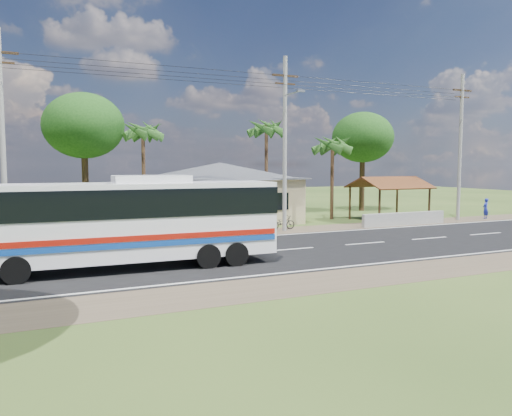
{
  "coord_description": "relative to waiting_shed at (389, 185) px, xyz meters",
  "views": [
    {
      "loc": [
        -11.8,
        -21.74,
        4.25
      ],
      "look_at": [
        -1.5,
        1.0,
        2.07
      ],
      "focal_mm": 35.0,
      "sensor_mm": 36.0,
      "label": 1
    }
  ],
  "objects": [
    {
      "name": "concrete_barrier",
      "position": [
        -1.0,
        -2.9,
        -2.28
      ],
      "size": [
        7.0,
        0.3,
        0.9
      ],
      "primitive_type": "cube",
      "color": "#9E9E99",
      "rests_on": "ground"
    },
    {
      "name": "palm_near",
      "position": [
        -3.5,
        2.5,
        2.98
      ],
      "size": [
        2.8,
        2.8,
        6.7
      ],
      "color": "#47301E",
      "rests_on": "ground"
    },
    {
      "name": "motorcycle",
      "position": [
        -9.86,
        -1.47,
        -2.27
      ],
      "size": [
        1.74,
        0.62,
        0.91
      ],
      "primitive_type": "imported",
      "rotation": [
        0.0,
        0.0,
        1.56
      ],
      "color": "black",
      "rests_on": "ground"
    },
    {
      "name": "utility_poles",
      "position": [
        -10.33,
        -2.01,
        3.04
      ],
      "size": [
        32.8,
        2.22,
        11.0
      ],
      "color": "#9E9E99",
      "rests_on": "ground"
    },
    {
      "name": "ground",
      "position": [
        -13.0,
        -8.5,
        -2.73
      ],
      "size": [
        120.0,
        120.0,
        0.0
      ],
      "primitive_type": "plane",
      "color": "#2D4518",
      "rests_on": "ground"
    },
    {
      "name": "road",
      "position": [
        -13.0,
        -8.5,
        -2.72
      ],
      "size": [
        120.0,
        16.0,
        0.03
      ],
      "color": "black",
      "rests_on": "ground"
    },
    {
      "name": "palm_far",
      "position": [
        -17.0,
        7.5,
        3.95
      ],
      "size": [
        2.8,
        2.8,
        7.7
      ],
      "color": "#47301E",
      "rests_on": "ground"
    },
    {
      "name": "waiting_shed",
      "position": [
        0.0,
        0.0,
        0.0
      ],
      "size": [
        5.2,
        4.48,
        3.35
      ],
      "color": "#3D2A16",
      "rests_on": "ground"
    },
    {
      "name": "house",
      "position": [
        -12.0,
        4.5,
        -0.09
      ],
      "size": [
        12.4,
        10.0,
        5.0
      ],
      "color": "tan",
      "rests_on": "ground"
    },
    {
      "name": "palm_mid",
      "position": [
        -7.0,
        7.0,
        4.43
      ],
      "size": [
        2.8,
        2.8,
        8.2
      ],
      "color": "#47301E",
      "rests_on": "ground"
    },
    {
      "name": "coach_bus",
      "position": [
        -21.28,
        -9.82,
        -0.55
      ],
      "size": [
        12.35,
        3.02,
        3.81
      ],
      "rotation": [
        0.0,
        0.0,
        -0.03
      ],
      "color": "white",
      "rests_on": "ground"
    },
    {
      "name": "person",
      "position": [
        7.74,
        -2.17,
        -1.93
      ],
      "size": [
        0.67,
        0.54,
        1.6
      ],
      "primitive_type": "imported",
      "rotation": [
        0.0,
        0.0,
        3.44
      ],
      "color": "#1B2598",
      "rests_on": "ground"
    },
    {
      "name": "tree_behind_shed",
      "position": [
        3.0,
        7.5,
        3.95
      ],
      "size": [
        5.6,
        5.6,
        9.02
      ],
      "color": "#47301E",
      "rests_on": "ground"
    },
    {
      "name": "tree_behind_house",
      "position": [
        -21.0,
        9.5,
        4.39
      ],
      "size": [
        6.0,
        6.0,
        9.61
      ],
      "color": "#47301E",
      "rests_on": "ground"
    }
  ]
}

